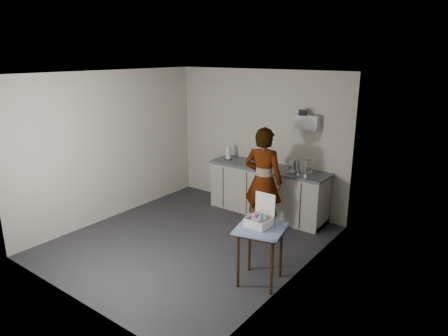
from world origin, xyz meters
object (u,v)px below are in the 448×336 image
Objects in this scene: dark_bottle at (254,159)px; paper_towel at (228,153)px; standing_man at (263,181)px; kitchen_counter at (268,192)px; soap_bottle at (261,159)px; dish_rack at (299,169)px; side_table at (261,235)px; bakery_box at (259,219)px; soda_can at (263,163)px.

dark_bottle is 0.58m from paper_towel.
standing_man is 8.41× the size of dark_bottle.
soap_bottle is (-0.12, -0.06, 0.62)m from kitchen_counter.
side_table is at bearing -76.54° from dish_rack.
dish_rack is at bearing 0.61° from paper_towel.
dark_bottle is 2.39m from bakery_box.
kitchen_counter is at bearing 117.74° from bakery_box.
side_table is 0.20m from bakery_box.
standing_man is 7.08× the size of paper_towel.
standing_man is at bearing -29.44° from paper_towel.
bakery_box reaches higher than dark_bottle.
soap_bottle reaches higher than dish_rack.
soda_can is 0.20m from dark_bottle.
standing_man is at bearing -65.51° from kitchen_counter.
soap_bottle is 2.46× the size of soda_can.
bakery_box is at bearing 109.72° from standing_man.
soda_can is 2.27m from bakery_box.
dark_bottle is (-0.17, 0.03, -0.03)m from soap_bottle.
kitchen_counter is 1.06m from paper_towel.
kitchen_counter is at bearing 21.76° from soda_can.
soap_bottle is 1.09× the size of paper_towel.
dish_rack is (0.30, 0.69, 0.08)m from standing_man.
paper_towel is 0.68× the size of dish_rack.
dish_rack is (0.71, 0.02, 0.00)m from soda_can.
bakery_box is (1.92, -1.96, -0.17)m from paper_towel.
dark_bottle is (-1.39, 2.01, 0.35)m from side_table.
paper_towel reaches higher than dark_bottle.
soda_can is (0.03, 0.02, -0.08)m from soap_bottle.
soap_bottle is 0.75m from paper_towel.
soap_bottle is at bearing -2.36° from paper_towel.
soda_can is 0.53× the size of dark_bottle.
soap_bottle is 1.29× the size of dark_bottle.
standing_man reaches higher than soap_bottle.
kitchen_counter is 2.92× the size of side_table.
standing_man is 0.75m from dish_rack.
dark_bottle is (-0.20, 0.01, 0.05)m from soda_can.
dish_rack is 0.91× the size of bakery_box.
side_table is at bearing -58.29° from soap_bottle.
soap_bottle reaches higher than kitchen_counter.
paper_towel is 1.49m from dish_rack.
paper_towel is at bearing 134.30° from bakery_box.
standing_man is 4.41× the size of bakery_box.
paper_towel is at bearing 177.64° from soap_bottle.
kitchen_counter is 0.82m from dish_rack.
soap_bottle is at bearing 107.56° from side_table.
kitchen_counter is 0.66m from dark_bottle.
bakery_box is (1.14, -1.95, -0.11)m from soda_can.
side_table is at bearing 110.51° from standing_man.
standing_man is 0.79m from soap_bottle.
bakery_box is at bearing -77.61° from dish_rack.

